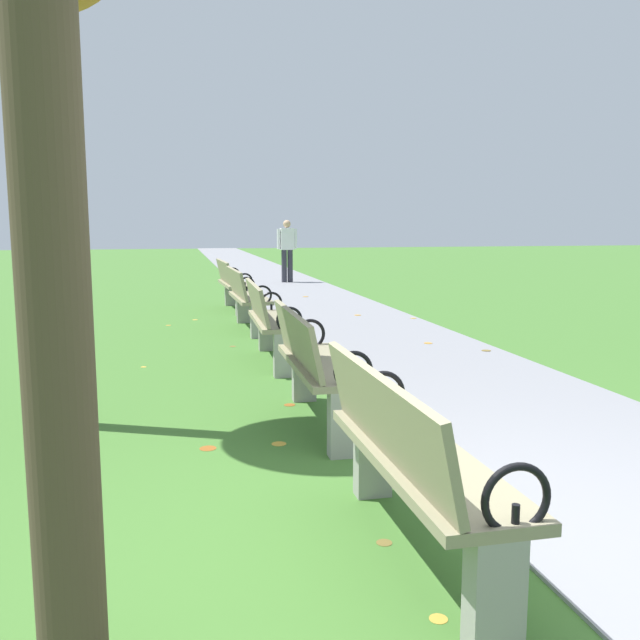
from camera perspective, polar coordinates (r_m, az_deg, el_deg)
The scene contains 9 objects.
ground_plane at distance 3.52m, azimuth 16.04°, elevation -18.40°, with size 80.00×80.00×0.00m, color #42722D.
paved_walkway at distance 20.99m, azimuth -4.82°, elevation 3.91°, with size 2.38×44.00×0.02m, color gray.
park_bench_1 at distance 3.19m, azimuth 7.61°, elevation -11.46°, with size 0.48×1.60×0.90m.
park_bench_2 at distance 5.19m, azimuth -0.49°, elevation -3.72°, with size 0.49×1.61×0.90m.
park_bench_3 at distance 7.56m, azimuth -4.28°, elevation 0.01°, with size 0.51×1.61×0.90m.
park_bench_4 at distance 9.93m, azimuth -6.24°, elevation 1.93°, with size 0.52×1.61×0.90m.
park_bench_5 at distance 12.22m, azimuth -7.40°, elevation 3.07°, with size 0.54×1.62×0.90m.
pedestrian_walking at distance 17.79m, azimuth -2.80°, elevation 6.13°, with size 0.53×0.23×1.62m.
scattered_leaves at distance 8.33m, azimuth -0.48°, elevation -2.49°, with size 4.25×12.19×0.02m.
Camera 1 is at (-1.54, -2.75, 1.55)m, focal length 37.91 mm.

